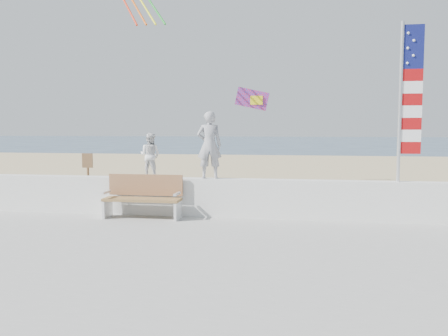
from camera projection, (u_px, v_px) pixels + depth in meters
The scene contains 10 objects.
ground at pixel (199, 244), 9.32m from camera, with size 220.00×220.00×0.00m, color #2D445B.
sand at pixel (249, 186), 18.17m from camera, with size 90.00×40.00×0.08m, color tan.
boardwalk at pixel (125, 318), 5.37m from camera, with size 50.00×12.40×0.10m, color #A2A29D.
seawall at pixel (217, 197), 11.23m from camera, with size 30.00×0.35×0.90m, color silver.
adult at pixel (209, 145), 11.15m from camera, with size 0.58×0.38×1.58m, color #9B9BA1.
child at pixel (150, 155), 11.41m from camera, with size 0.52×0.41×1.07m, color white.
bench at pixel (143, 196), 11.05m from camera, with size 1.80×0.57×1.00m.
flag at pixel (407, 95), 10.36m from camera, with size 0.50×0.08×3.50m.
parafoil_kite at pixel (253, 99), 14.95m from camera, with size 1.11×0.38×0.75m.
sign at pixel (88, 174), 13.75m from camera, with size 0.32×0.07×1.46m.
Camera 1 is at (1.95, -8.96, 2.28)m, focal length 38.00 mm.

